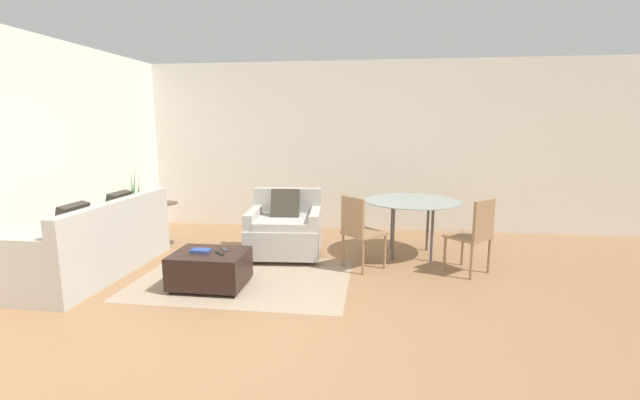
{
  "coord_description": "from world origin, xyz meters",
  "views": [
    {
      "loc": [
        1.12,
        -3.5,
        1.74
      ],
      "look_at": [
        0.38,
        2.03,
        0.75
      ],
      "focal_mm": 24.0,
      "sensor_mm": 36.0,
      "label": 1
    }
  ],
  "objects_px": {
    "tv_remote_secondary": "(224,249)",
    "potted_plant": "(137,226)",
    "ottoman": "(210,268)",
    "dining_chair_near_left": "(359,228)",
    "couch": "(94,248)",
    "dining_chair_near_right": "(475,231)",
    "tv_remote_primary": "(220,253)",
    "side_table": "(165,215)",
    "book_stack": "(201,250)",
    "dining_table": "(412,205)",
    "armchair": "(285,230)"
  },
  "relations": [
    {
      "from": "dining_chair_near_left",
      "to": "dining_chair_near_right",
      "type": "relative_size",
      "value": 1.0
    },
    {
      "from": "armchair",
      "to": "dining_chair_near_right",
      "type": "relative_size",
      "value": 1.12
    },
    {
      "from": "side_table",
      "to": "dining_chair_near_left",
      "type": "relative_size",
      "value": 0.68
    },
    {
      "from": "couch",
      "to": "dining_chair_near_right",
      "type": "xyz_separation_m",
      "value": [
        4.43,
        0.55,
        0.22
      ]
    },
    {
      "from": "couch",
      "to": "ottoman",
      "type": "height_order",
      "value": "couch"
    },
    {
      "from": "ottoman",
      "to": "dining_chair_near_left",
      "type": "bearing_deg",
      "value": 26.88
    },
    {
      "from": "tv_remote_secondary",
      "to": "dining_chair_near_left",
      "type": "height_order",
      "value": "dining_chair_near_left"
    },
    {
      "from": "potted_plant",
      "to": "dining_chair_near_right",
      "type": "height_order",
      "value": "potted_plant"
    },
    {
      "from": "armchair",
      "to": "ottoman",
      "type": "xyz_separation_m",
      "value": [
        -0.56,
        -1.22,
        -0.14
      ]
    },
    {
      "from": "tv_remote_primary",
      "to": "dining_chair_near_right",
      "type": "height_order",
      "value": "dining_chair_near_right"
    },
    {
      "from": "couch",
      "to": "tv_remote_secondary",
      "type": "bearing_deg",
      "value": -4.27
    },
    {
      "from": "book_stack",
      "to": "dining_chair_near_left",
      "type": "bearing_deg",
      "value": 25.16
    },
    {
      "from": "ottoman",
      "to": "book_stack",
      "type": "bearing_deg",
      "value": 173.61
    },
    {
      "from": "tv_remote_secondary",
      "to": "side_table",
      "type": "height_order",
      "value": "side_table"
    },
    {
      "from": "tv_remote_primary",
      "to": "side_table",
      "type": "bearing_deg",
      "value": 131.94
    },
    {
      "from": "book_stack",
      "to": "tv_remote_primary",
      "type": "xyz_separation_m",
      "value": [
        0.22,
        -0.04,
        -0.01
      ]
    },
    {
      "from": "dining_table",
      "to": "potted_plant",
      "type": "bearing_deg",
      "value": 178.13
    },
    {
      "from": "potted_plant",
      "to": "side_table",
      "type": "distance_m",
      "value": 0.5
    },
    {
      "from": "armchair",
      "to": "dining_chair_near_right",
      "type": "xyz_separation_m",
      "value": [
        2.34,
        -0.43,
        0.16
      ]
    },
    {
      "from": "book_stack",
      "to": "dining_table",
      "type": "relative_size",
      "value": 0.16
    },
    {
      "from": "tv_remote_secondary",
      "to": "potted_plant",
      "type": "distance_m",
      "value": 2.42
    },
    {
      "from": "tv_remote_secondary",
      "to": "dining_chair_near_right",
      "type": "xyz_separation_m",
      "value": [
        2.78,
        0.67,
        0.13
      ]
    },
    {
      "from": "tv_remote_primary",
      "to": "tv_remote_secondary",
      "type": "bearing_deg",
      "value": 89.83
    },
    {
      "from": "side_table",
      "to": "dining_chair_near_right",
      "type": "bearing_deg",
      "value": -10.57
    },
    {
      "from": "dining_chair_near_right",
      "to": "dining_table",
      "type": "bearing_deg",
      "value": 135.0
    },
    {
      "from": "tv_remote_primary",
      "to": "tv_remote_secondary",
      "type": "height_order",
      "value": "same"
    },
    {
      "from": "couch",
      "to": "dining_table",
      "type": "xyz_separation_m",
      "value": [
        3.75,
        1.22,
        0.38
      ]
    },
    {
      "from": "book_stack",
      "to": "dining_chair_near_left",
      "type": "height_order",
      "value": "dining_chair_near_left"
    },
    {
      "from": "couch",
      "to": "dining_table",
      "type": "distance_m",
      "value": 3.97
    },
    {
      "from": "ottoman",
      "to": "tv_remote_primary",
      "type": "distance_m",
      "value": 0.22
    },
    {
      "from": "couch",
      "to": "side_table",
      "type": "bearing_deg",
      "value": 81.39
    },
    {
      "from": "side_table",
      "to": "dining_table",
      "type": "distance_m",
      "value": 3.56
    },
    {
      "from": "couch",
      "to": "potted_plant",
      "type": "xyz_separation_m",
      "value": [
        -0.26,
        1.35,
        -0.06
      ]
    },
    {
      "from": "dining_table",
      "to": "dining_chair_near_left",
      "type": "relative_size",
      "value": 1.4
    },
    {
      "from": "dining_chair_near_right",
      "to": "potted_plant",
      "type": "bearing_deg",
      "value": 170.28
    },
    {
      "from": "tv_remote_secondary",
      "to": "armchair",
      "type": "bearing_deg",
      "value": 68.3
    },
    {
      "from": "ottoman",
      "to": "potted_plant",
      "type": "relative_size",
      "value": 0.66
    },
    {
      "from": "book_stack",
      "to": "potted_plant",
      "type": "bearing_deg",
      "value": 136.73
    },
    {
      "from": "dining_table",
      "to": "dining_chair_near_right",
      "type": "relative_size",
      "value": 1.4
    },
    {
      "from": "tv_remote_secondary",
      "to": "side_table",
      "type": "distance_m",
      "value": 2.05
    },
    {
      "from": "dining_chair_near_left",
      "to": "dining_chair_near_right",
      "type": "xyz_separation_m",
      "value": [
        1.34,
        0.0,
        0.0
      ]
    },
    {
      "from": "couch",
      "to": "tv_remote_primary",
      "type": "distance_m",
      "value": 1.67
    },
    {
      "from": "ottoman",
      "to": "tv_remote_secondary",
      "type": "height_order",
      "value": "tv_remote_secondary"
    },
    {
      "from": "potted_plant",
      "to": "dining_table",
      "type": "height_order",
      "value": "potted_plant"
    },
    {
      "from": "couch",
      "to": "tv_remote_secondary",
      "type": "relative_size",
      "value": 14.84
    },
    {
      "from": "couch",
      "to": "dining_chair_near_right",
      "type": "relative_size",
      "value": 2.32
    },
    {
      "from": "dining_chair_near_left",
      "to": "ottoman",
      "type": "bearing_deg",
      "value": -153.12
    },
    {
      "from": "potted_plant",
      "to": "side_table",
      "type": "xyz_separation_m",
      "value": [
        0.46,
        -0.01,
        0.18
      ]
    },
    {
      "from": "couch",
      "to": "ottoman",
      "type": "relative_size",
      "value": 2.71
    },
    {
      "from": "tv_remote_primary",
      "to": "potted_plant",
      "type": "bearing_deg",
      "value": 139.64
    }
  ]
}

